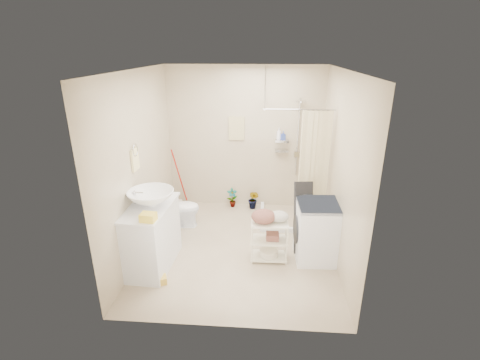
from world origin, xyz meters
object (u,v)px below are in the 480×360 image
object	(u,v)px
toilet	(180,208)
washing_machine	(317,231)
vanity	(151,236)
laundry_rack	(269,237)

from	to	relation	value
toilet	washing_machine	bearing A→B (deg)	-116.28
vanity	washing_machine	xyz separation A→B (m)	(2.30, 0.35, -0.02)
vanity	washing_machine	world-z (taller)	vanity
toilet	washing_machine	size ratio (longest dim) A/B	0.76
toilet	washing_machine	distance (m)	2.33
vanity	laundry_rack	size ratio (longest dim) A/B	1.45
vanity	toilet	world-z (taller)	vanity
vanity	washing_machine	bearing A→B (deg)	12.08
washing_machine	laundry_rack	world-z (taller)	washing_machine
vanity	laundry_rack	world-z (taller)	vanity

